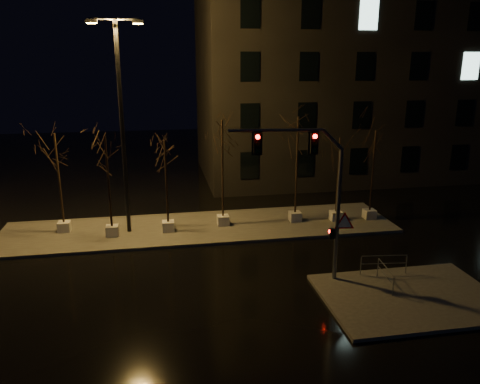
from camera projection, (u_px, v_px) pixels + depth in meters
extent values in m
plane|color=black|center=(214.00, 275.00, 20.87)|extent=(90.00, 90.00, 0.00)
cube|color=#45433D|center=(201.00, 228.00, 26.53)|extent=(22.00, 5.00, 0.15)
cube|color=#45433D|center=(410.00, 297.00, 18.82)|extent=(7.00, 5.00, 0.15)
cube|color=black|center=(355.00, 82.00, 38.22)|extent=(25.00, 12.00, 15.00)
cube|color=silver|center=(64.00, 227.00, 25.69)|extent=(0.65, 0.65, 0.55)
cylinder|color=black|center=(59.00, 179.00, 24.94)|extent=(0.11, 0.11, 4.88)
cube|color=silver|center=(112.00, 231.00, 25.09)|extent=(0.65, 0.65, 0.55)
cylinder|color=black|center=(108.00, 182.00, 24.35)|extent=(0.11, 0.11, 4.84)
cube|color=silver|center=(168.00, 226.00, 25.77)|extent=(0.65, 0.65, 0.55)
cylinder|color=black|center=(166.00, 182.00, 25.07)|extent=(0.11, 0.11, 4.49)
cube|color=silver|center=(223.00, 220.00, 26.72)|extent=(0.65, 0.65, 0.55)
cylinder|color=black|center=(223.00, 169.00, 25.90)|extent=(0.11, 0.11, 5.43)
cube|color=silver|center=(295.00, 216.00, 27.35)|extent=(0.65, 0.65, 0.55)
cylinder|color=black|center=(297.00, 166.00, 26.51)|extent=(0.11, 0.11, 5.54)
cube|color=silver|center=(336.00, 216.00, 27.48)|extent=(0.65, 0.65, 0.55)
cylinder|color=black|center=(338.00, 175.00, 26.80)|extent=(0.11, 0.11, 4.36)
cube|color=silver|center=(369.00, 214.00, 27.77)|extent=(0.65, 0.65, 0.55)
cylinder|color=black|center=(373.00, 171.00, 27.05)|extent=(0.11, 0.11, 4.71)
cylinder|color=slate|center=(338.00, 216.00, 19.49)|extent=(0.17, 0.17, 5.67)
cylinder|color=slate|center=(276.00, 130.00, 18.33)|extent=(3.77, 0.56, 0.13)
cube|color=black|center=(314.00, 143.00, 18.57)|extent=(0.31, 0.24, 0.85)
cube|color=black|center=(257.00, 144.00, 18.42)|extent=(0.31, 0.24, 0.85)
cube|color=black|center=(332.00, 233.00, 19.69)|extent=(0.23, 0.19, 0.43)
cone|color=red|center=(344.00, 223.00, 19.54)|extent=(0.98, 0.14, 0.98)
sphere|color=#FF0C07|center=(343.00, 136.00, 18.56)|extent=(0.17, 0.17, 0.17)
cylinder|color=black|center=(123.00, 132.00, 24.27)|extent=(0.22, 0.22, 11.03)
cylinder|color=black|center=(115.00, 19.00, 22.76)|extent=(2.43, 0.15, 0.11)
cube|color=yellow|center=(91.00, 22.00, 22.59)|extent=(0.56, 0.32, 0.22)
cube|color=yellow|center=(138.00, 23.00, 23.01)|extent=(0.56, 0.32, 0.22)
cylinder|color=slate|center=(361.00, 266.00, 20.48)|extent=(0.05, 0.05, 0.84)
cylinder|color=slate|center=(406.00, 265.00, 20.61)|extent=(0.05, 0.05, 0.84)
cylinder|color=slate|center=(384.00, 256.00, 20.42)|extent=(2.04, 0.27, 0.04)
cylinder|color=slate|center=(384.00, 263.00, 20.52)|extent=(2.04, 0.27, 0.04)
cylinder|color=slate|center=(393.00, 287.00, 18.65)|extent=(0.04, 0.04, 0.80)
cylinder|color=slate|center=(378.00, 268.00, 20.35)|extent=(0.04, 0.04, 0.80)
cylinder|color=slate|center=(386.00, 267.00, 19.38)|extent=(0.24, 1.76, 0.04)
cylinder|color=slate|center=(385.00, 275.00, 19.48)|extent=(0.24, 1.76, 0.04)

